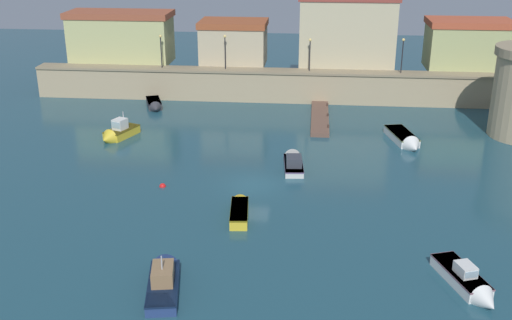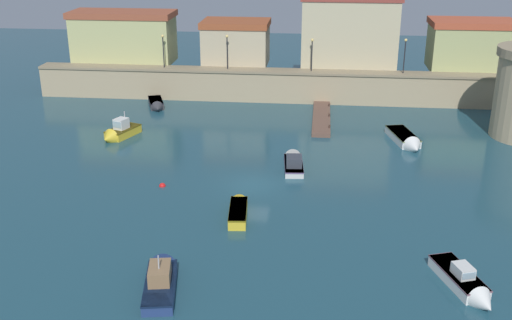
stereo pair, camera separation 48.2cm
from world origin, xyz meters
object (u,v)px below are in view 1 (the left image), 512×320
(quay_lamp_2, at_px, (310,50))
(moored_boat_1, at_px, (406,140))
(moored_boat_0, at_px, (293,161))
(moored_boat_4, at_px, (240,209))
(moored_boat_6, at_px, (154,105))
(quay_lamp_3, at_px, (403,50))
(moored_boat_3, at_px, (117,133))
(mooring_buoy_0, at_px, (163,187))
(moored_boat_7, at_px, (164,276))
(moored_boat_2, at_px, (469,283))
(quay_lamp_0, at_px, (161,46))
(quay_lamp_1, at_px, (225,47))

(quay_lamp_2, xyz_separation_m, moored_boat_1, (9.15, -13.44, -5.54))
(moored_boat_1, bearing_deg, moored_boat_0, -71.05)
(moored_boat_4, distance_m, moored_boat_6, 28.00)
(moored_boat_1, relative_size, moored_boat_6, 1.36)
(moored_boat_0, bearing_deg, moored_boat_6, 40.66)
(quay_lamp_3, xyz_separation_m, moored_boat_0, (-11.01, -19.81, -5.64))
(moored_boat_3, bearing_deg, quay_lamp_3, 138.37)
(quay_lamp_2, relative_size, moored_boat_3, 0.75)
(moored_boat_4, bearing_deg, moored_boat_3, 36.99)
(moored_boat_0, distance_m, mooring_buoy_0, 11.26)
(moored_boat_1, distance_m, mooring_buoy_0, 23.19)
(moored_boat_3, distance_m, moored_boat_6, 10.24)
(moored_boat_3, bearing_deg, quay_lamp_2, 150.07)
(moored_boat_7, xyz_separation_m, mooring_buoy_0, (-3.34, 13.42, -0.47))
(moored_boat_1, relative_size, moored_boat_7, 1.04)
(moored_boat_2, bearing_deg, quay_lamp_3, 160.04)
(quay_lamp_3, height_order, mooring_buoy_0, quay_lamp_3)
(mooring_buoy_0, bearing_deg, quay_lamp_2, 66.73)
(quay_lamp_3, relative_size, moored_boat_1, 0.58)
(quay_lamp_0, relative_size, moored_boat_4, 0.73)
(quay_lamp_2, distance_m, moored_boat_2, 39.18)
(quay_lamp_1, relative_size, moored_boat_0, 0.68)
(moored_boat_6, bearing_deg, moored_boat_3, -25.21)
(mooring_buoy_0, bearing_deg, moored_boat_3, 122.71)
(quay_lamp_0, height_order, quay_lamp_3, quay_lamp_3)
(quay_lamp_2, distance_m, moored_boat_1, 17.18)
(quay_lamp_0, height_order, moored_boat_2, quay_lamp_0)
(quay_lamp_0, distance_m, quay_lamp_3, 26.82)
(moored_boat_1, distance_m, moored_boat_3, 26.90)
(quay_lamp_0, relative_size, moored_boat_1, 0.57)
(moored_boat_0, xyz_separation_m, moored_boat_2, (10.48, -17.79, 0.02))
(quay_lamp_0, xyz_separation_m, quay_lamp_1, (7.30, 0.00, 0.06))
(quay_lamp_0, distance_m, moored_boat_6, 7.04)
(quay_lamp_1, xyz_separation_m, moored_boat_6, (-7.31, -4.27, -5.66))
(moored_boat_2, distance_m, moored_boat_4, 16.12)
(quay_lamp_0, distance_m, mooring_buoy_0, 26.57)
(quay_lamp_0, relative_size, quay_lamp_3, 0.98)
(moored_boat_4, distance_m, moored_boat_7, 9.79)
(quay_lamp_0, distance_m, quay_lamp_2, 16.76)
(quay_lamp_0, height_order, moored_boat_0, quay_lamp_0)
(moored_boat_1, relative_size, mooring_buoy_0, 12.58)
(quay_lamp_1, height_order, moored_boat_0, quay_lamp_1)
(quay_lamp_2, height_order, mooring_buoy_0, quay_lamp_2)
(quay_lamp_2, xyz_separation_m, moored_boat_0, (-0.95, -19.81, -5.53))
(quay_lamp_1, height_order, moored_boat_3, quay_lamp_1)
(quay_lamp_0, relative_size, moored_boat_0, 0.66)
(quay_lamp_1, distance_m, moored_boat_2, 42.50)
(moored_boat_3, relative_size, moored_boat_7, 0.78)
(moored_boat_7, relative_size, mooring_buoy_0, 12.04)
(quay_lamp_1, distance_m, moored_boat_1, 23.64)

